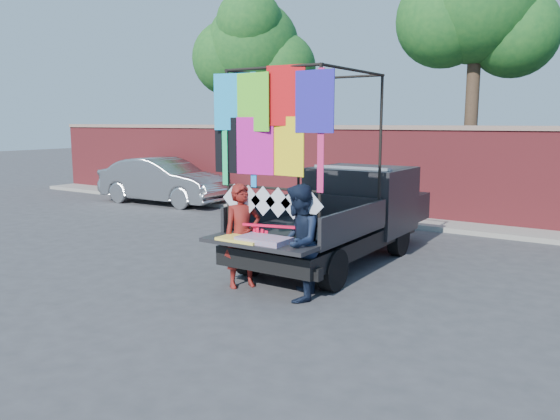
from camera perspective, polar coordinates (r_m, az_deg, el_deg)
The scene contains 10 objects.
ground at distance 9.47m, azimuth -0.25°, elevation -7.38°, with size 90.00×90.00×0.00m, color #38383A.
brick_wall at distance 15.46m, azimuth 14.34°, elevation 3.80°, with size 30.00×0.45×2.61m.
curb at distance 14.97m, azimuth 13.27°, elevation -1.22°, with size 30.00×1.20×0.12m, color gray.
tree_left at distance 19.60m, azimuth -2.94°, elevation 16.25°, with size 4.20×3.30×7.05m.
tree_mid at distance 16.45m, azimuth 19.90°, elevation 19.16°, with size 4.20×3.30×7.73m.
pickup_truck at distance 11.06m, azimuth 7.20°, elevation -0.30°, with size 2.24×5.63×3.54m.
sedan at distance 18.61m, azimuth -12.04°, elevation 3.00°, with size 1.61×4.63×1.53m, color #A2A5A8.
woman at distance 8.95m, azimuth -3.94°, elevation -2.71°, with size 0.63×0.41×1.72m, color maroon.
man at distance 8.28m, azimuth 1.92°, elevation -3.42°, with size 0.87×0.68×1.79m, color #131D31.
streamer_bundle at distance 8.64m, azimuth -1.71°, elevation -2.79°, with size 0.88×0.27×0.62m.
Camera 1 is at (5.04, -7.55, 2.70)m, focal length 35.00 mm.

